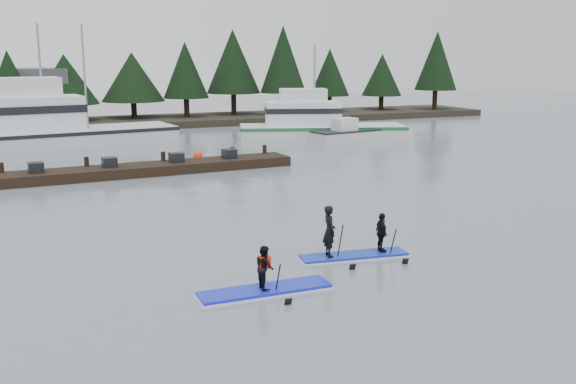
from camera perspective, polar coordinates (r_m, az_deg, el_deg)
name	(u,v)px	position (r m, az deg, el deg)	size (l,w,h in m)	color
ground	(368,269)	(18.90, 7.10, -6.77)	(160.00, 160.00, 0.00)	slate
far_shore	(130,122)	(58.46, -13.85, 6.03)	(70.00, 8.00, 0.60)	#2D281E
treeline	(130,126)	(58.49, -13.83, 5.74)	(60.00, 4.00, 8.00)	black
fishing_boat_large	(50,137)	(46.36, -20.37, 4.61)	(16.16, 6.39, 9.09)	silver
fishing_boat_medium	(317,131)	(48.42, 2.63, 5.44)	(12.71, 7.09, 7.59)	silver
skiff	(355,135)	(47.20, 5.99, 5.06)	(6.68, 2.00, 0.78)	silver
floating_dock	(149,169)	(34.28, -12.26, 2.01)	(15.56, 2.07, 0.52)	black
buoy_d	(267,161)	(37.69, -1.92, 2.77)	(0.58, 0.58, 0.58)	#FF310C
buoy_b	(198,158)	(39.15, -8.00, 3.01)	(0.55, 0.55, 0.55)	#FF310C
buoy_c	(311,139)	(48.00, 2.08, 4.77)	(0.59, 0.59, 0.59)	#FF310C
paddleboard_solo	(265,280)	(16.82, -2.09, -7.86)	(3.51, 1.09, 1.77)	#1525CD
paddleboard_duo	(353,240)	(19.68, 5.80, -4.25)	(3.40, 1.40, 2.16)	#122DAF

